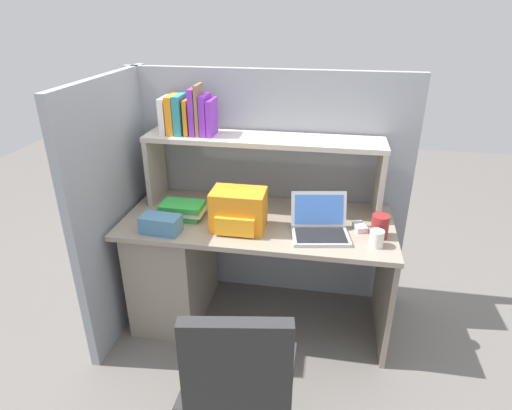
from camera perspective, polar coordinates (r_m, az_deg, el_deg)
ground_plane at (r=2.98m, az=0.17°, el=-14.57°), size 8.00×8.00×0.00m
desk at (r=2.82m, az=-7.70°, el=-7.22°), size 1.60×0.70×0.73m
cubicle_partition_rear at (r=2.89m, az=1.47°, el=2.21°), size 1.84×0.05×1.55m
cubicle_partition_left at (r=2.77m, az=-17.59°, el=-0.12°), size 0.05×1.06×1.55m
overhead_hutch at (r=2.62m, az=0.95°, el=6.89°), size 1.44×0.28×0.45m
reference_books_on_shelf at (r=2.67m, az=-9.00°, el=11.76°), size 0.32×0.18×0.30m
laptop at (r=2.42m, az=8.43°, el=-2.77°), size 0.35×0.31×0.22m
backpack at (r=2.43m, az=-2.35°, el=-0.77°), size 0.30×0.23×0.23m
computer_mouse at (r=2.53m, az=13.54°, el=-2.83°), size 0.09×0.12×0.03m
paper_cup at (r=2.37m, az=15.65°, el=-4.27°), size 0.08×0.08×0.09m
tissue_box at (r=2.47m, az=-12.49°, el=-2.49°), size 0.23×0.14×0.10m
snack_canister at (r=2.46m, az=16.04°, el=-2.72°), size 0.10×0.10×0.13m
desk_book_stack at (r=2.61m, az=-9.62°, el=-0.64°), size 0.25×0.17×0.10m
office_chair at (r=1.98m, az=-2.15°, el=-24.38°), size 0.52×0.52×0.93m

